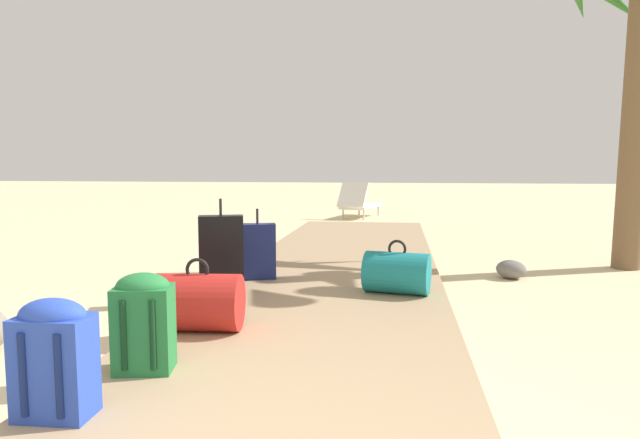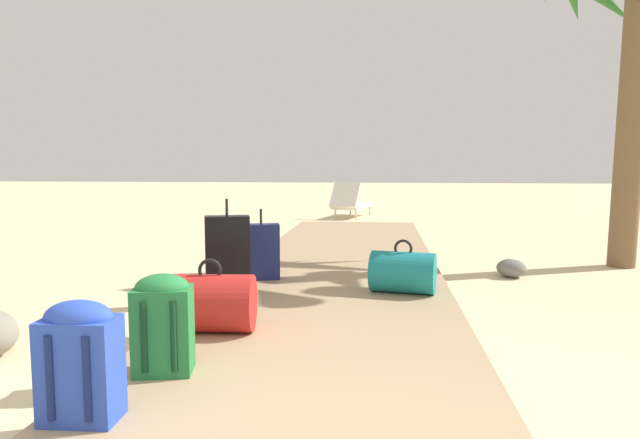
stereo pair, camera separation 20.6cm
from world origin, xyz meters
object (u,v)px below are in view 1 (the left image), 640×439
Objects in this scene: backpack_green at (144,320)px; backpack_blue at (54,355)px; lounge_chair at (359,203)px; duffel_bag_teal at (397,273)px; suitcase_black at (221,255)px; suitcase_navy at (258,251)px; duffel_bag_red at (198,302)px.

backpack_green is 0.61m from backpack_blue.
duffel_bag_teal is at bearing -83.66° from lounge_chair.
lounge_chair is at bearing 96.34° from duffel_bag_teal.
backpack_green is (-1.38, -2.06, 0.10)m from duffel_bag_teal.
duffel_bag_teal is 1.13× the size of backpack_blue.
suitcase_black is 1.20× the size of suitcase_navy.
suitcase_black is 1.53× the size of backpack_blue.
duffel_bag_red is (0.17, -1.06, -0.15)m from suitcase_black.
suitcase_black is at bearing -102.79° from suitcase_navy.
suitcase_navy is 2.49m from backpack_green.
suitcase_black reaches higher than backpack_green.
lounge_chair is (0.53, 9.68, -0.04)m from backpack_green.
duffel_bag_red is at bearing -89.36° from suitcase_navy.
backpack_blue reaches higher than duffel_bag_red.
suitcase_navy reaches higher than backpack_blue.
lounge_chair is (0.52, 7.19, -0.03)m from suitcase_navy.
suitcase_black reaches higher than suitcase_navy.
suitcase_navy is 3.09m from backpack_blue.
backpack_green is at bearing 76.41° from backpack_blue.
suitcase_black is 7.90m from lounge_chair.
duffel_bag_teal is (1.37, -0.44, -0.09)m from suitcase_navy.
duffel_bag_red is 1.13× the size of backpack_blue.
suitcase_navy is at bearing 77.21° from suitcase_black.
suitcase_black is at bearing 89.99° from backpack_blue.
suitcase_black is 1.36× the size of duffel_bag_teal.
backpack_blue is 10.30m from lounge_chair.
suitcase_navy is 1.28× the size of backpack_blue.
backpack_green is (-0.01, -2.49, 0.01)m from suitcase_navy.
duffel_bag_red is 0.38× the size of lounge_chair.
duffel_bag_red is at bearing 87.77° from backpack_green.
backpack_green is at bearing -93.16° from lounge_chair.
suitcase_black is at bearing -171.12° from duffel_bag_teal.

